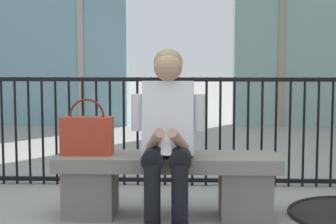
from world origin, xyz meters
TOP-DOWN VIEW (x-y plane):
  - ground_plane at (0.00, 0.00)m, footprint 60.00×60.00m
  - stone_bench at (0.00, 0.00)m, footprint 1.60×0.44m
  - seated_person_with_phone at (0.01, -0.13)m, footprint 0.52×0.66m
  - handbag_on_bench at (-0.58, -0.01)m, footprint 0.37×0.15m
  - plaza_railing at (-0.00, 0.94)m, footprint 7.35×0.04m

SIDE VIEW (x-z plane):
  - ground_plane at x=0.00m, z-range 0.00..0.00m
  - stone_bench at x=0.00m, z-range 0.05..0.50m
  - plaza_railing at x=0.00m, z-range 0.01..0.99m
  - handbag_on_bench at x=-0.58m, z-range 0.39..0.80m
  - seated_person_with_phone at x=0.01m, z-range 0.04..1.26m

